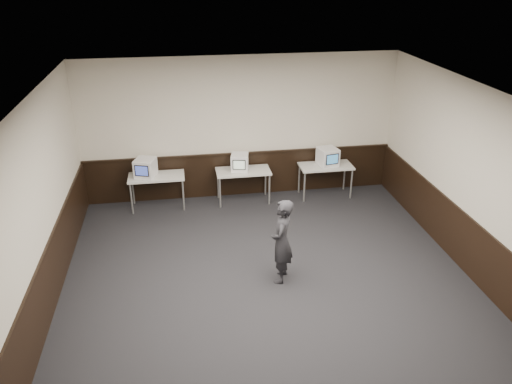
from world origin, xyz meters
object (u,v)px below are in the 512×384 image
(desk_right, at_px, (326,168))
(desk_left, at_px, (157,179))
(desk_center, at_px, (243,173))
(emac_center, at_px, (240,162))
(emac_right, at_px, (328,157))
(person, at_px, (282,241))
(emac_left, at_px, (145,168))

(desk_right, bearing_deg, desk_left, 180.00)
(desk_center, xyz_separation_m, emac_center, (-0.07, 0.03, 0.26))
(desk_right, height_order, emac_right, emac_right)
(emac_center, xyz_separation_m, emac_right, (2.00, -0.03, 0.02))
(desk_left, distance_m, desk_right, 3.80)
(desk_center, bearing_deg, person, -85.98)
(desk_right, relative_size, emac_right, 2.39)
(desk_center, relative_size, desk_right, 1.00)
(desk_left, xyz_separation_m, desk_right, (3.80, 0.00, 0.00))
(emac_left, bearing_deg, desk_right, 18.35)
(desk_center, xyz_separation_m, emac_right, (1.93, -0.00, 0.28))
(desk_center, xyz_separation_m, desk_right, (1.90, 0.00, 0.00))
(desk_center, height_order, emac_center, emac_center)
(emac_left, bearing_deg, person, -35.06)
(desk_right, bearing_deg, emac_center, 179.27)
(emac_left, height_order, person, person)
(emac_left, relative_size, emac_center, 1.16)
(desk_right, bearing_deg, emac_right, -9.08)
(desk_center, distance_m, desk_right, 1.90)
(desk_center, distance_m, emac_center, 0.27)
(emac_right, bearing_deg, desk_center, 168.86)
(emac_center, relative_size, emac_right, 0.92)
(desk_left, bearing_deg, emac_left, -175.70)
(desk_center, relative_size, emac_left, 2.24)
(emac_left, relative_size, emac_right, 1.07)
(desk_left, relative_size, emac_right, 2.39)
(desk_left, bearing_deg, desk_right, 0.00)
(emac_left, bearing_deg, desk_left, 22.42)
(desk_left, height_order, desk_center, same)
(emac_right, xyz_separation_m, person, (-1.71, -3.13, -0.21))
(emac_left, bearing_deg, desk_center, 18.56)
(desk_left, height_order, emac_right, emac_right)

